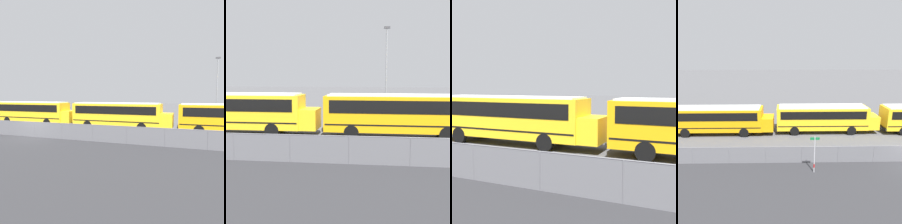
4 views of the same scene
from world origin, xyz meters
The scene contains 3 objects.
school_bus_2 centered at (-17.87, 6.99, 1.85)m, with size 11.58×2.52×3.09m.
school_bus_3 centered at (-6.00, 7.36, 1.85)m, with size 11.58×2.52×3.09m.
street_sign centered at (-8.24, -1.54, 1.56)m, with size 0.70×0.09×2.94m.
Camera 4 is at (-10.39, -16.56, 8.98)m, focal length 35.00 mm.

